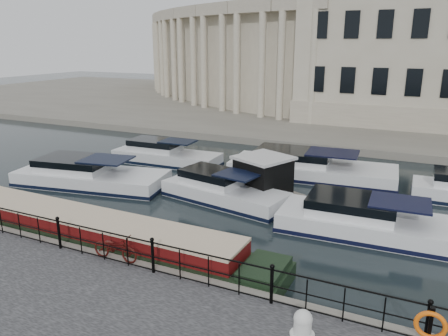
% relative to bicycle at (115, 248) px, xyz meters
% --- Properties ---
extents(ground_plane, '(160.00, 160.00, 0.00)m').
position_rel_bicycle_xyz_m(ground_plane, '(1.63, 2.10, -1.00)').
color(ground_plane, black).
rests_on(ground_plane, ground).
extents(far_bank, '(120.00, 42.00, 0.55)m').
position_rel_bicycle_xyz_m(far_bank, '(1.63, 41.10, -0.72)').
color(far_bank, '#6B665B').
rests_on(far_bank, ground_plane).
extents(railing, '(24.14, 0.14, 1.22)m').
position_rel_bicycle_xyz_m(railing, '(1.63, -0.15, 0.20)').
color(railing, black).
rests_on(railing, near_quay).
extents(civic_building, '(53.55, 31.84, 16.85)m').
position_rel_bicycle_xyz_m(civic_building, '(0.63, 36.81, 6.04)').
color(civic_building, '#ADA38C').
rests_on(civic_building, far_bank).
extents(bicycle, '(1.73, 0.67, 0.90)m').
position_rel_bicycle_xyz_m(bicycle, '(0.00, 0.00, 0.00)').
color(bicycle, '#400F0B').
rests_on(bicycle, near_quay).
extents(mooring_bollard, '(0.64, 0.64, 0.71)m').
position_rel_bicycle_xyz_m(mooring_bollard, '(6.81, -1.16, -0.11)').
color(mooring_bollard, silver).
rests_on(mooring_bollard, near_quay).
extents(life_ring_post, '(0.74, 0.20, 1.21)m').
position_rel_bicycle_xyz_m(life_ring_post, '(9.67, -0.54, 0.31)').
color(life_ring_post, black).
rests_on(life_ring_post, near_quay).
extents(narrowboat, '(15.96, 2.30, 1.58)m').
position_rel_bicycle_xyz_m(narrowboat, '(-2.37, 1.46, -0.63)').
color(narrowboat, black).
rests_on(narrowboat, ground_plane).
extents(harbour_hut, '(4.18, 3.90, 2.21)m').
position_rel_bicycle_xyz_m(harbour_hut, '(1.74, 9.60, -0.05)').
color(harbour_hut, '#6B665B').
rests_on(harbour_hut, ground_plane).
extents(cabin_cruisers, '(26.82, 11.09, 1.99)m').
position_rel_bicycle_xyz_m(cabin_cruisers, '(0.93, 10.42, -0.63)').
color(cabin_cruisers, white).
rests_on(cabin_cruisers, ground_plane).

